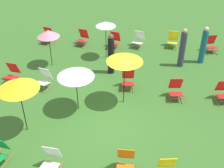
{
  "coord_description": "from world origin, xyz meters",
  "views": [
    {
      "loc": [
        1.56,
        -8.02,
        6.78
      ],
      "look_at": [
        0.0,
        1.2,
        0.5
      ],
      "focal_mm": 47.02,
      "sensor_mm": 36.0,
      "label": 1
    }
  ],
  "objects_px": {
    "deckchair_0": "(44,79)",
    "person_1": "(203,46)",
    "deckchair_5": "(114,41)",
    "deckchair_3": "(176,90)",
    "umbrella_2": "(106,24)",
    "deckchair_7": "(125,162)",
    "deckchair_4": "(51,160)",
    "person_2": "(182,49)",
    "deckchair_10": "(128,80)",
    "umbrella_0": "(48,33)",
    "deckchair_9": "(173,40)",
    "deckchair_1": "(211,44)",
    "deckchair_12": "(223,92)",
    "deckchair_2": "(12,73)",
    "deckchair_11": "(138,40)",
    "person_0": "(111,55)",
    "umbrella_3": "(125,58)",
    "deckchair_6": "(83,38)",
    "umbrella_4": "(18,86)",
    "umbrella_1": "(76,73)",
    "deckchair_14": "(48,36)"
  },
  "relations": [
    {
      "from": "deckchair_0",
      "to": "person_1",
      "type": "relative_size",
      "value": 0.49
    },
    {
      "from": "deckchair_5",
      "to": "person_1",
      "type": "relative_size",
      "value": 0.48
    },
    {
      "from": "deckchair_3",
      "to": "umbrella_2",
      "type": "distance_m",
      "value": 4.43
    },
    {
      "from": "deckchair_7",
      "to": "person_1",
      "type": "bearing_deg",
      "value": 65.76
    },
    {
      "from": "deckchair_4",
      "to": "person_2",
      "type": "distance_m",
      "value": 7.68
    },
    {
      "from": "deckchair_4",
      "to": "umbrella_2",
      "type": "xyz_separation_m",
      "value": [
        0.3,
        6.87,
        1.33
      ]
    },
    {
      "from": "deckchair_10",
      "to": "umbrella_0",
      "type": "distance_m",
      "value": 4.02
    },
    {
      "from": "deckchair_10",
      "to": "deckchair_7",
      "type": "bearing_deg",
      "value": -91.79
    },
    {
      "from": "deckchair_9",
      "to": "person_2",
      "type": "bearing_deg",
      "value": -74.76
    },
    {
      "from": "deckchair_9",
      "to": "umbrella_2",
      "type": "height_order",
      "value": "umbrella_2"
    },
    {
      "from": "deckchair_1",
      "to": "person_2",
      "type": "xyz_separation_m",
      "value": [
        -1.51,
        -1.73,
        0.5
      ]
    },
    {
      "from": "deckchair_0",
      "to": "deckchair_12",
      "type": "distance_m",
      "value": 6.99
    },
    {
      "from": "deckchair_2",
      "to": "deckchair_11",
      "type": "bearing_deg",
      "value": 45.71
    },
    {
      "from": "deckchair_4",
      "to": "person_0",
      "type": "height_order",
      "value": "person_0"
    },
    {
      "from": "deckchair_0",
      "to": "deckchair_2",
      "type": "height_order",
      "value": "same"
    },
    {
      "from": "umbrella_2",
      "to": "deckchair_7",
      "type": "bearing_deg",
      "value": -74.84
    },
    {
      "from": "deckchair_1",
      "to": "deckchair_4",
      "type": "xyz_separation_m",
      "value": [
        -5.29,
        -8.39,
        0.0
      ]
    },
    {
      "from": "deckchair_9",
      "to": "umbrella_2",
      "type": "xyz_separation_m",
      "value": [
        -3.12,
        -1.7,
        1.33
      ]
    },
    {
      "from": "person_2",
      "to": "deckchair_10",
      "type": "bearing_deg",
      "value": -45.27
    },
    {
      "from": "deckchair_4",
      "to": "person_0",
      "type": "distance_m",
      "value": 5.63
    },
    {
      "from": "umbrella_3",
      "to": "person_2",
      "type": "xyz_separation_m",
      "value": [
        2.18,
        3.14,
        -1.02
      ]
    },
    {
      "from": "deckchair_6",
      "to": "deckchair_11",
      "type": "bearing_deg",
      "value": 18.0
    },
    {
      "from": "deckchair_10",
      "to": "deckchair_6",
      "type": "bearing_deg",
      "value": 120.56
    },
    {
      "from": "umbrella_3",
      "to": "deckchair_1",
      "type": "bearing_deg",
      "value": 52.87
    },
    {
      "from": "deckchair_7",
      "to": "umbrella_2",
      "type": "height_order",
      "value": "umbrella_2"
    },
    {
      "from": "deckchair_2",
      "to": "deckchair_10",
      "type": "distance_m",
      "value": 4.82
    },
    {
      "from": "deckchair_3",
      "to": "umbrella_2",
      "type": "xyz_separation_m",
      "value": [
        -3.22,
        2.73,
        1.33
      ]
    },
    {
      "from": "person_1",
      "to": "deckchair_1",
      "type": "bearing_deg",
      "value": 88.48
    },
    {
      "from": "umbrella_3",
      "to": "umbrella_4",
      "type": "height_order",
      "value": "umbrella_3"
    },
    {
      "from": "person_0",
      "to": "deckchair_3",
      "type": "bearing_deg",
      "value": 65.95
    },
    {
      "from": "person_0",
      "to": "umbrella_3",
      "type": "bearing_deg",
      "value": 25.53
    },
    {
      "from": "deckchair_4",
      "to": "deckchair_11",
      "type": "xyz_separation_m",
      "value": [
        1.71,
        8.28,
        0.0
      ]
    },
    {
      "from": "deckchair_9",
      "to": "umbrella_1",
      "type": "distance_m",
      "value": 6.78
    },
    {
      "from": "umbrella_4",
      "to": "person_2",
      "type": "xyz_separation_m",
      "value": [
        5.17,
        5.2,
        -0.92
      ]
    },
    {
      "from": "deckchair_7",
      "to": "deckchair_0",
      "type": "bearing_deg",
      "value": 132.23
    },
    {
      "from": "deckchair_0",
      "to": "deckchair_9",
      "type": "xyz_separation_m",
      "value": [
        5.12,
        4.57,
        0.0
      ]
    },
    {
      "from": "deckchair_0",
      "to": "person_0",
      "type": "xyz_separation_m",
      "value": [
        2.46,
        1.55,
        0.52
      ]
    },
    {
      "from": "deckchair_2",
      "to": "deckchair_4",
      "type": "distance_m",
      "value": 5.26
    },
    {
      "from": "deckchair_2",
      "to": "person_0",
      "type": "xyz_separation_m",
      "value": [
        3.93,
        1.36,
        0.52
      ]
    },
    {
      "from": "deckchair_7",
      "to": "deckchair_11",
      "type": "bearing_deg",
      "value": 89.51
    },
    {
      "from": "deckchair_3",
      "to": "person_1",
      "type": "relative_size",
      "value": 0.47
    },
    {
      "from": "deckchair_14",
      "to": "umbrella_1",
      "type": "distance_m",
      "value": 6.08
    },
    {
      "from": "deckchair_2",
      "to": "deckchair_4",
      "type": "bearing_deg",
      "value": -47.18
    },
    {
      "from": "deckchair_3",
      "to": "deckchair_5",
      "type": "relative_size",
      "value": 0.99
    },
    {
      "from": "person_1",
      "to": "deckchair_12",
      "type": "bearing_deg",
      "value": -56.38
    },
    {
      "from": "deckchair_9",
      "to": "umbrella_0",
      "type": "bearing_deg",
      "value": -147.71
    },
    {
      "from": "deckchair_2",
      "to": "person_2",
      "type": "distance_m",
      "value": 7.39
    },
    {
      "from": "deckchair_1",
      "to": "deckchair_4",
      "type": "distance_m",
      "value": 9.91
    },
    {
      "from": "umbrella_1",
      "to": "umbrella_0",
      "type": "bearing_deg",
      "value": 124.85
    },
    {
      "from": "deckchair_0",
      "to": "deckchair_6",
      "type": "relative_size",
      "value": 1.01
    }
  ]
}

